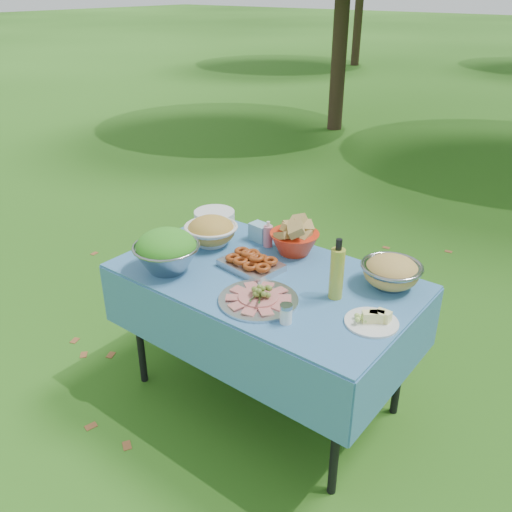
{
  "coord_description": "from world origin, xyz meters",
  "views": [
    {
      "loc": [
        1.39,
        -1.86,
        2.05
      ],
      "look_at": [
        -0.06,
        0.0,
        0.85
      ],
      "focal_mm": 38.0,
      "sensor_mm": 36.0,
      "label": 1
    }
  ],
  "objects": [
    {
      "name": "shaker",
      "position": [
        0.32,
        -0.28,
        0.8
      ],
      "size": [
        0.07,
        0.07,
        0.09
      ],
      "primitive_type": "cylinder",
      "rotation": [
        0.0,
        0.0,
        0.37
      ],
      "color": "white",
      "rests_on": "picnic_table"
    },
    {
      "name": "wipes_box",
      "position": [
        -0.27,
        0.3,
        0.81
      ],
      "size": [
        0.11,
        0.09,
        0.1
      ],
      "primitive_type": "cube",
      "rotation": [
        0.0,
        0.0,
        -0.11
      ],
      "color": "#7DB6CC",
      "rests_on": "picnic_table"
    },
    {
      "name": "ground",
      "position": [
        0.0,
        0.0,
        0.0
      ],
      "size": [
        80.0,
        80.0,
        0.0
      ],
      "primitive_type": "plane",
      "color": "#15370A",
      "rests_on": "ground"
    },
    {
      "name": "cheese_plate",
      "position": [
        0.61,
        -0.06,
        0.79
      ],
      "size": [
        0.23,
        0.23,
        0.06
      ],
      "primitive_type": "cylinder",
      "rotation": [
        0.0,
        0.0,
        -0.02
      ],
      "color": "silver",
      "rests_on": "picnic_table"
    },
    {
      "name": "sanitizer_bottle",
      "position": [
        -0.18,
        0.27,
        0.83
      ],
      "size": [
        0.06,
        0.06,
        0.14
      ],
      "primitive_type": "cylinder",
      "rotation": [
        0.0,
        0.0,
        -0.1
      ],
      "color": "#D57A8C",
      "rests_on": "picnic_table"
    },
    {
      "name": "picnic_table",
      "position": [
        0.0,
        0.0,
        0.38
      ],
      "size": [
        1.46,
        0.86,
        0.76
      ],
      "primitive_type": "cube",
      "color": "#71B8DA",
      "rests_on": "ground"
    },
    {
      "name": "pasta_bowl_steel",
      "position": [
        0.53,
        0.28,
        0.84
      ],
      "size": [
        0.36,
        0.36,
        0.15
      ],
      "primitive_type": null,
      "rotation": [
        0.0,
        0.0,
        -0.36
      ],
      "color": "#92959A",
      "rests_on": "picnic_table"
    },
    {
      "name": "salad_bowl",
      "position": [
        -0.42,
        -0.26,
        0.87
      ],
      "size": [
        0.42,
        0.42,
        0.21
      ],
      "primitive_type": null,
      "rotation": [
        0.0,
        0.0,
        0.35
      ],
      "color": "#92959A",
      "rests_on": "picnic_table"
    },
    {
      "name": "charcuterie_platter",
      "position": [
        0.12,
        -0.21,
        0.8
      ],
      "size": [
        0.41,
        0.41,
        0.08
      ],
      "primitive_type": "cylinder",
      "rotation": [
        0.0,
        0.0,
        -0.15
      ],
      "color": "silver",
      "rests_on": "picnic_table"
    },
    {
      "name": "oil_bottle",
      "position": [
        0.38,
        0.03,
        0.91
      ],
      "size": [
        0.07,
        0.07,
        0.29
      ],
      "primitive_type": "cylinder",
      "rotation": [
        0.0,
        0.0,
        0.16
      ],
      "color": "#A6AE36",
      "rests_on": "picnic_table"
    },
    {
      "name": "fried_tray",
      "position": [
        -0.1,
        0.01,
        0.8
      ],
      "size": [
        0.32,
        0.24,
        0.07
      ],
      "primitive_type": "cube",
      "rotation": [
        0.0,
        0.0,
        -0.12
      ],
      "color": "#B2B1B6",
      "rests_on": "picnic_table"
    },
    {
      "name": "bread_bowl",
      "position": [
        -0.03,
        0.29,
        0.85
      ],
      "size": [
        0.33,
        0.33,
        0.17
      ],
      "primitive_type": null,
      "rotation": [
        0.0,
        0.0,
        0.31
      ],
      "color": "red",
      "rests_on": "picnic_table"
    },
    {
      "name": "pasta_bowl_white",
      "position": [
        -0.44,
        0.1,
        0.84
      ],
      "size": [
        0.37,
        0.37,
        0.16
      ],
      "primitive_type": null,
      "rotation": [
        0.0,
        0.0,
        0.37
      ],
      "color": "silver",
      "rests_on": "picnic_table"
    },
    {
      "name": "plate_stack",
      "position": [
        -0.6,
        0.3,
        0.8
      ],
      "size": [
        0.31,
        0.31,
        0.09
      ],
      "primitive_type": "cylinder",
      "rotation": [
        0.0,
        0.0,
        0.39
      ],
      "color": "silver",
      "rests_on": "picnic_table"
    }
  ]
}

